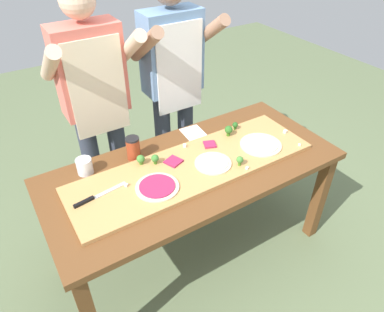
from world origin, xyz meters
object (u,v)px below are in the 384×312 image
(cheese_crumble_c, at_px, (285,132))
(pizza_whole_white_garlic, at_px, (213,163))
(prep_table, at_px, (193,178))
(broccoli_floret_back_right, at_px, (229,130))
(broccoli_floret_front_left, at_px, (141,159))
(recipe_note, at_px, (194,133))
(broccoli_floret_back_mid, at_px, (155,159))
(cook_right, at_px, (173,77))
(broccoli_floret_front_mid, at_px, (240,160))
(cheese_crumble_e, at_px, (247,168))
(sauce_jar, at_px, (133,148))
(pizza_whole_beet_magenta, at_px, (157,187))
(cheese_crumble_a, at_px, (299,145))
(flour_cup, at_px, (85,167))
(cook_left, at_px, (95,97))
(chefs_knife, at_px, (93,198))
(pizza_slice_far_right, at_px, (210,144))
(cheese_crumble_b, at_px, (185,146))
(pizza_slice_near_right, at_px, (173,161))
(cheese_crumble_d, at_px, (126,185))
(pizza_whole_cheese_artichoke, at_px, (261,144))
(broccoli_floret_center_right, at_px, (235,125))

(cheese_crumble_c, bearing_deg, pizza_whole_white_garlic, -177.89)
(prep_table, relative_size, broccoli_floret_back_right, 24.55)
(broccoli_floret_front_left, height_order, recipe_note, broccoli_floret_front_left)
(broccoli_floret_back_mid, distance_m, cook_right, 0.72)
(broccoli_floret_front_mid, relative_size, recipe_note, 0.35)
(cheese_crumble_e, bearing_deg, broccoli_floret_back_right, 70.78)
(sauce_jar, xyz_separation_m, cook_right, (0.50, 0.40, 0.18))
(pizza_whole_beet_magenta, distance_m, cheese_crumble_a, 0.94)
(cheese_crumble_c, bearing_deg, flour_cup, 165.41)
(cook_left, height_order, cook_right, same)
(flour_cup, bearing_deg, chefs_knife, -99.44)
(pizza_whole_white_garlic, bearing_deg, broccoli_floret_back_right, 37.34)
(pizza_whole_white_garlic, height_order, recipe_note, pizza_whole_white_garlic)
(broccoli_floret_back_mid, bearing_deg, flour_cup, 156.01)
(chefs_knife, height_order, broccoli_floret_back_mid, broccoli_floret_back_mid)
(chefs_knife, relative_size, sauce_jar, 2.07)
(pizza_slice_far_right, distance_m, cheese_crumble_b, 0.16)
(prep_table, height_order, broccoli_floret_front_mid, broccoli_floret_front_mid)
(broccoli_floret_front_mid, relative_size, broccoli_floret_back_right, 0.86)
(broccoli_floret_front_mid, height_order, cheese_crumble_e, broccoli_floret_front_mid)
(sauce_jar, bearing_deg, pizza_slice_near_right, -48.64)
(cheese_crumble_a, relative_size, cheese_crumble_c, 0.64)
(pizza_whole_white_garlic, bearing_deg, cheese_crumble_b, 102.46)
(broccoli_floret_back_right, bearing_deg, cheese_crumble_d, -171.94)
(broccoli_floret_back_mid, height_order, cook_left, cook_left)
(broccoli_floret_back_right, distance_m, cook_left, 0.87)
(pizza_whole_cheese_artichoke, relative_size, pizza_slice_near_right, 3.00)
(pizza_whole_beet_magenta, bearing_deg, sauce_jar, 87.00)
(pizza_whole_white_garlic, distance_m, cheese_crumble_a, 0.58)
(pizza_slice_near_right, relative_size, broccoli_floret_front_mid, 1.41)
(broccoli_floret_front_left, bearing_deg, broccoli_floret_back_mid, -29.23)
(pizza_slice_far_right, height_order, recipe_note, pizza_slice_far_right)
(sauce_jar, distance_m, cook_right, 0.66)
(pizza_whole_cheese_artichoke, bearing_deg, flour_cup, 160.99)
(cook_right, bearing_deg, cook_left, 180.00)
(chefs_knife, height_order, broccoli_floret_center_right, broccoli_floret_center_right)
(broccoli_floret_front_left, distance_m, cheese_crumble_d, 0.20)
(broccoli_floret_front_mid, relative_size, cook_left, 0.04)
(broccoli_floret_back_right, height_order, sauce_jar, sauce_jar)
(pizza_whole_white_garlic, distance_m, cook_right, 0.77)
(broccoli_floret_back_mid, relative_size, broccoli_floret_front_left, 1.01)
(pizza_whole_beet_magenta, bearing_deg, chefs_knife, 162.58)
(pizza_whole_white_garlic, relative_size, pizza_slice_far_right, 2.96)
(broccoli_floret_front_mid, bearing_deg, broccoli_floret_center_right, 56.27)
(pizza_slice_near_right, bearing_deg, chefs_knife, -174.48)
(broccoli_floret_front_left, bearing_deg, cheese_crumble_a, -21.15)
(prep_table, height_order, pizza_whole_beet_magenta, pizza_whole_beet_magenta)
(chefs_knife, xyz_separation_m, pizza_slice_near_right, (0.50, 0.05, 0.00))
(pizza_slice_far_right, relative_size, cheese_crumble_a, 5.49)
(pizza_slice_far_right, bearing_deg, broccoli_floret_center_right, 14.78)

